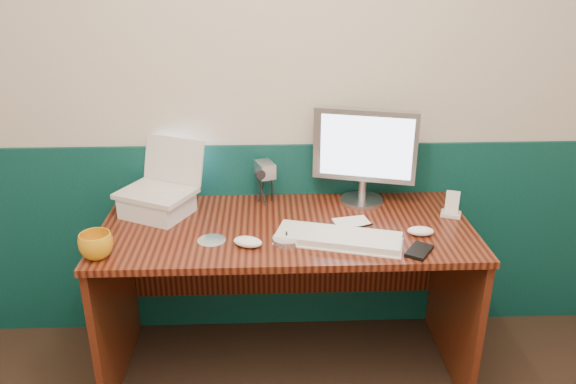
{
  "coord_description": "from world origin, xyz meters",
  "views": [
    {
      "loc": [
        -0.06,
        -0.8,
        1.82
      ],
      "look_at": [
        0.03,
        1.23,
        0.97
      ],
      "focal_mm": 35.0,
      "sensor_mm": 36.0,
      "label": 1
    }
  ],
  "objects_px": {
    "mug": "(96,246)",
    "laptop": "(154,168)",
    "desk": "(287,299)",
    "keyboard": "(338,239)",
    "camcorder": "(265,183)",
    "monitor": "(364,155)"
  },
  "relations": [
    {
      "from": "keyboard",
      "to": "camcorder",
      "type": "bearing_deg",
      "value": 141.65
    },
    {
      "from": "keyboard",
      "to": "mug",
      "type": "relative_size",
      "value": 3.88
    },
    {
      "from": "desk",
      "to": "monitor",
      "type": "distance_m",
      "value": 0.75
    },
    {
      "from": "desk",
      "to": "laptop",
      "type": "distance_m",
      "value": 0.84
    },
    {
      "from": "mug",
      "to": "laptop",
      "type": "bearing_deg",
      "value": 66.91
    },
    {
      "from": "laptop",
      "to": "desk",
      "type": "bearing_deg",
      "value": 13.65
    },
    {
      "from": "desk",
      "to": "mug",
      "type": "height_order",
      "value": "mug"
    },
    {
      "from": "keyboard",
      "to": "camcorder",
      "type": "height_order",
      "value": "camcorder"
    },
    {
      "from": "camcorder",
      "to": "keyboard",
      "type": "bearing_deg",
      "value": -74.14
    },
    {
      "from": "keyboard",
      "to": "monitor",
      "type": "bearing_deg",
      "value": 84.12
    },
    {
      "from": "desk",
      "to": "laptop",
      "type": "bearing_deg",
      "value": 166.44
    },
    {
      "from": "desk",
      "to": "monitor",
      "type": "relative_size",
      "value": 3.41
    },
    {
      "from": "laptop",
      "to": "keyboard",
      "type": "bearing_deg",
      "value": 6.3
    },
    {
      "from": "desk",
      "to": "monitor",
      "type": "bearing_deg",
      "value": 33.42
    },
    {
      "from": "desk",
      "to": "camcorder",
      "type": "relative_size",
      "value": 7.98
    },
    {
      "from": "camcorder",
      "to": "laptop",
      "type": "bearing_deg",
      "value": 173.19
    },
    {
      "from": "desk",
      "to": "mug",
      "type": "distance_m",
      "value": 0.89
    },
    {
      "from": "monitor",
      "to": "mug",
      "type": "relative_size",
      "value": 3.62
    },
    {
      "from": "keyboard",
      "to": "mug",
      "type": "height_order",
      "value": "mug"
    },
    {
      "from": "laptop",
      "to": "mug",
      "type": "xyz_separation_m",
      "value": [
        -0.17,
        -0.39,
        -0.17
      ]
    },
    {
      "from": "monitor",
      "to": "keyboard",
      "type": "bearing_deg",
      "value": -95.88
    },
    {
      "from": "mug",
      "to": "desk",
      "type": "bearing_deg",
      "value": 18.58
    }
  ]
}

